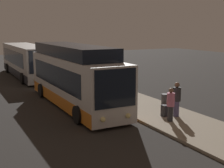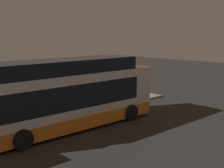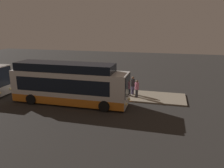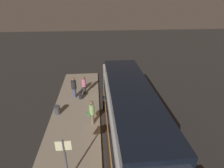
{
  "view_description": "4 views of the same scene",
  "coord_description": "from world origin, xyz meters",
  "px_view_note": "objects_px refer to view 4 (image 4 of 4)",
  "views": [
    {
      "loc": [
        17.33,
        -6.69,
        4.77
      ],
      "look_at": [
        3.44,
        0.55,
        1.91
      ],
      "focal_mm": 50.0,
      "sensor_mm": 36.0,
      "label": 1
    },
    {
      "loc": [
        -9.68,
        -13.39,
        5.08
      ],
      "look_at": [
        3.44,
        0.55,
        1.91
      ],
      "focal_mm": 50.0,
      "sensor_mm": 36.0,
      "label": 2
    },
    {
      "loc": [
        8.14,
        -17.42,
        6.92
      ],
      "look_at": [
        3.44,
        0.55,
        1.91
      ],
      "focal_mm": 35.0,
      "sensor_mm": 36.0,
      "label": 3
    },
    {
      "loc": [
        -8.59,
        1.67,
        7.87
      ],
      "look_at": [
        3.44,
        0.55,
        1.91
      ],
      "focal_mm": 28.0,
      "sensor_mm": 36.0,
      "label": 4
    }
  ],
  "objects_px": {
    "passenger_waiting": "(92,112)",
    "sign_post": "(65,156)",
    "bus_lead": "(128,116)",
    "trash_bin": "(57,110)",
    "passenger_boarding": "(84,84)",
    "suitcase": "(81,95)",
    "passenger_with_bags": "(74,87)"
  },
  "relations": [
    {
      "from": "passenger_waiting",
      "to": "sign_post",
      "type": "distance_m",
      "value": 4.18
    },
    {
      "from": "passenger_waiting",
      "to": "sign_post",
      "type": "bearing_deg",
      "value": 143.29
    },
    {
      "from": "bus_lead",
      "to": "trash_bin",
      "type": "bearing_deg",
      "value": 58.84
    },
    {
      "from": "passenger_boarding",
      "to": "suitcase",
      "type": "bearing_deg",
      "value": 133.1
    },
    {
      "from": "passenger_with_bags",
      "to": "passenger_boarding",
      "type": "bearing_deg",
      "value": -179.54
    },
    {
      "from": "bus_lead",
      "to": "suitcase",
      "type": "distance_m",
      "value": 6.0
    },
    {
      "from": "passenger_boarding",
      "to": "sign_post",
      "type": "relative_size",
      "value": 0.69
    },
    {
      "from": "trash_bin",
      "to": "sign_post",
      "type": "bearing_deg",
      "value": -164.61
    },
    {
      "from": "suitcase",
      "to": "sign_post",
      "type": "height_order",
      "value": "sign_post"
    },
    {
      "from": "bus_lead",
      "to": "suitcase",
      "type": "bearing_deg",
      "value": 32.89
    },
    {
      "from": "bus_lead",
      "to": "sign_post",
      "type": "distance_m",
      "value": 4.15
    },
    {
      "from": "passenger_with_bags",
      "to": "suitcase",
      "type": "height_order",
      "value": "passenger_with_bags"
    },
    {
      "from": "sign_post",
      "to": "bus_lead",
      "type": "bearing_deg",
      "value": -51.69
    },
    {
      "from": "passenger_waiting",
      "to": "passenger_with_bags",
      "type": "relative_size",
      "value": 0.99
    },
    {
      "from": "suitcase",
      "to": "trash_bin",
      "type": "height_order",
      "value": "suitcase"
    },
    {
      "from": "passenger_boarding",
      "to": "passenger_waiting",
      "type": "height_order",
      "value": "passenger_waiting"
    },
    {
      "from": "bus_lead",
      "to": "trash_bin",
      "type": "xyz_separation_m",
      "value": [
        2.87,
        4.75,
        -1.23
      ]
    },
    {
      "from": "passenger_boarding",
      "to": "passenger_waiting",
      "type": "xyz_separation_m",
      "value": [
        -4.32,
        -0.73,
        0.09
      ]
    },
    {
      "from": "bus_lead",
      "to": "sign_post",
      "type": "relative_size",
      "value": 4.35
    },
    {
      "from": "passenger_waiting",
      "to": "passenger_with_bags",
      "type": "xyz_separation_m",
      "value": [
        3.78,
        1.54,
        -0.02
      ]
    },
    {
      "from": "bus_lead",
      "to": "sign_post",
      "type": "height_order",
      "value": "bus_lead"
    },
    {
      "from": "trash_bin",
      "to": "passenger_boarding",
      "type": "bearing_deg",
      "value": -32.67
    },
    {
      "from": "bus_lead",
      "to": "passenger_with_bags",
      "type": "height_order",
      "value": "bus_lead"
    },
    {
      "from": "passenger_with_bags",
      "to": "passenger_waiting",
      "type": "bearing_deg",
      "value": 79.0
    },
    {
      "from": "suitcase",
      "to": "passenger_waiting",
      "type": "bearing_deg",
      "value": -163.87
    },
    {
      "from": "bus_lead",
      "to": "passenger_waiting",
      "type": "xyz_separation_m",
      "value": [
        1.43,
        2.17,
        -0.56
      ]
    },
    {
      "from": "suitcase",
      "to": "trash_bin",
      "type": "distance_m",
      "value": 2.58
    },
    {
      "from": "suitcase",
      "to": "passenger_with_bags",
      "type": "bearing_deg",
      "value": 61.19
    },
    {
      "from": "bus_lead",
      "to": "passenger_waiting",
      "type": "height_order",
      "value": "bus_lead"
    },
    {
      "from": "passenger_with_bags",
      "to": "trash_bin",
      "type": "relative_size",
      "value": 2.81
    },
    {
      "from": "bus_lead",
      "to": "trash_bin",
      "type": "height_order",
      "value": "bus_lead"
    },
    {
      "from": "passenger_boarding",
      "to": "trash_bin",
      "type": "bearing_deg",
      "value": 118.96
    }
  ]
}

